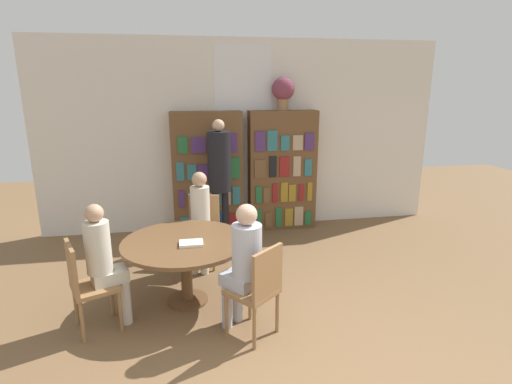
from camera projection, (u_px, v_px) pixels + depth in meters
name	position (u px, v px, depth m)	size (l,w,h in m)	color
wall_back	(243.00, 136.00, 6.41)	(6.40, 0.07, 3.00)	silver
bookshelf_left	(208.00, 174.00, 6.26)	(1.08, 0.34, 1.91)	brown
bookshelf_right	(282.00, 171.00, 6.46)	(1.08, 0.34, 1.91)	brown
flower_vase	(283.00, 90.00, 6.14)	(0.35, 0.35, 0.50)	#997047
reading_table	(185.00, 250.00, 4.22)	(1.32, 1.32, 0.71)	brown
chair_near_camera	(86.00, 282.00, 3.72)	(0.52, 0.52, 0.91)	olive
chair_left_side	(203.00, 226.00, 5.21)	(0.48, 0.48, 0.91)	olive
chair_far_side	(258.00, 287.00, 3.63)	(0.56, 0.56, 0.91)	olive
seated_reader_left	(200.00, 216.00, 4.98)	(0.31, 0.38, 1.26)	beige
seated_reader_right	(244.00, 259.00, 3.68)	(0.42, 0.42, 1.27)	#B2B7C6
seated_reader_back	(105.00, 259.00, 3.77)	(0.39, 0.34, 1.25)	beige
librarian_standing	(219.00, 168.00, 5.76)	(0.33, 0.60, 1.83)	black
open_book_on_table	(191.00, 243.00, 4.08)	(0.24, 0.18, 0.03)	silver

